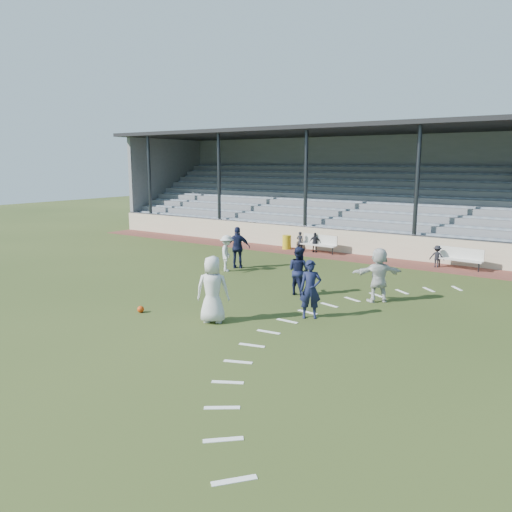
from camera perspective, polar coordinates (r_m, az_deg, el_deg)
The scene contains 18 objects.
ground at distance 16.68m, azimuth -4.88°, elevation -5.71°, with size 90.00×90.00×0.00m, color #313E19.
cinder_track at distance 25.45m, azimuth 10.23°, elevation -0.11°, with size 34.00×2.00×0.02m, color brown.
retaining_wall at distance 26.30m, azimuth 11.22°, elevation 1.51°, with size 34.00×0.18×1.20m, color beige.
bench_left at distance 26.27m, azimuth 7.25°, elevation 1.58°, with size 2.02×0.56×0.95m.
bench_right at distance 23.89m, azimuth 22.27°, elevation -0.04°, with size 2.03×0.64×0.95m.
trash_bin at distance 27.30m, azimuth 3.53°, elevation 1.60°, with size 0.48×0.48×0.76m, color gold.
football at distance 16.30m, azimuth -13.04°, elevation -5.95°, with size 0.22×0.22×0.22m, color #C13A0B.
player_white_lead at distance 14.78m, azimuth -4.98°, elevation -3.82°, with size 0.98×0.64×2.00m, color silver.
player_navy_lead at distance 15.23m, azimuth 6.24°, elevation -3.81°, with size 0.66×0.43×1.80m, color #141937.
player_navy_mid at distance 17.88m, azimuth 4.89°, elevation -1.69°, with size 0.85×0.66×1.75m, color #141937.
player_white_wing at distance 21.71m, azimuth -3.35°, elevation 0.31°, with size 1.03×0.59×1.59m, color silver.
player_navy_wing at distance 22.34m, azimuth -2.09°, elevation 0.97°, with size 1.09×0.46×1.87m, color #141937.
player_white_back at distance 17.41m, azimuth 13.83°, elevation -2.10°, with size 1.74×0.55×1.87m, color silver.
sub_left_near at distance 26.63m, azimuth 5.05°, elevation 1.67°, with size 0.39×0.25×1.06m, color black.
sub_left_far at distance 26.38m, azimuth 6.76°, elevation 1.55°, with size 0.62×0.26×1.05m, color black.
sub_right at distance 23.94m, azimuth 19.98°, elevation -0.03°, with size 0.64×0.37×0.99m, color black.
grandstand at distance 30.47m, azimuth 14.87°, elevation 5.62°, with size 34.60×9.00×6.61m.
penalty_arc at distance 14.53m, azimuth 7.94°, elevation -8.24°, with size 3.89×14.63×0.01m.
Camera 1 is at (10.18, -12.36, 4.69)m, focal length 35.00 mm.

